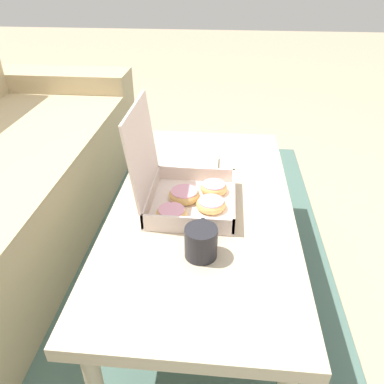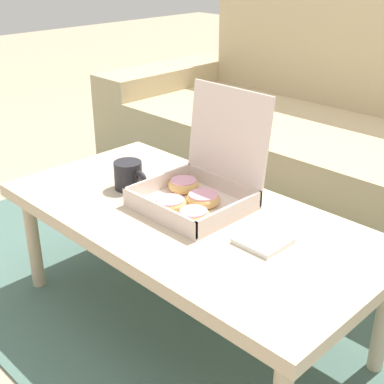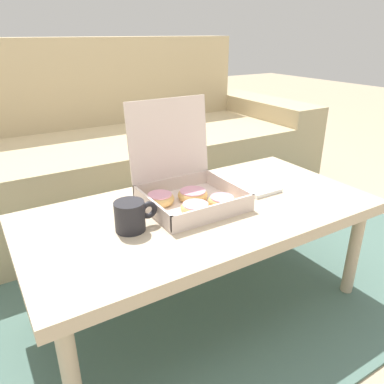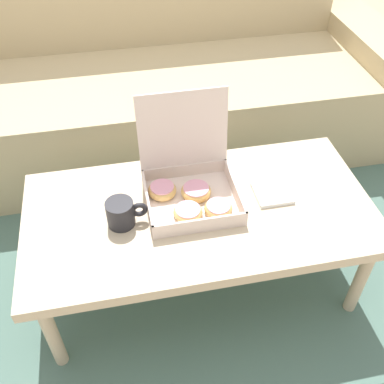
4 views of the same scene
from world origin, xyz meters
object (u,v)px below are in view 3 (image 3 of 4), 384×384
couch (104,157)px  pastry_box (187,188)px  coffee_table (202,218)px  coffee_mug (131,216)px

couch → pastry_box: bearing=-91.4°
couch → pastry_box: couch is taller
coffee_table → couch: bearing=90.0°
coffee_mug → pastry_box: bearing=17.4°
couch → coffee_mug: bearing=-104.3°
pastry_box → coffee_mug: size_ratio=2.51×
coffee_table → coffee_mug: 0.27m
coffee_table → coffee_mug: (-0.26, -0.01, 0.08)m
coffee_table → pastry_box: 0.12m
coffee_table → coffee_mug: coffee_mug is taller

